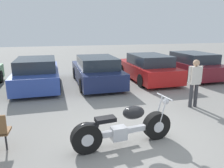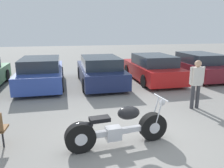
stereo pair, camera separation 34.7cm
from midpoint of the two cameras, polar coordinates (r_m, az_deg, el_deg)
The scene contains 7 objects.
ground_plane at distance 5.62m, azimuth 5.36°, elevation -13.33°, with size 60.00×60.00×0.00m, color gray.
motorcycle at distance 5.01m, azimuth 0.83°, elevation -11.37°, with size 2.41×0.65×1.05m.
parked_car_blue at distance 10.54m, azimuth -19.89°, elevation 2.63°, with size 1.94×4.43×1.33m.
parked_car_navy at distance 10.49m, azimuth -5.05°, elevation 3.38°, with size 1.94×4.43×1.33m.
parked_car_red at distance 11.40m, azimuth 8.37°, elevation 4.16°, with size 1.94×4.43×1.33m.
parked_car_maroon at distance 12.90m, azimuth 19.12°, elevation 4.70°, with size 1.94×4.43×1.33m.
person_standing at distance 7.68m, azimuth 19.62°, elevation 1.10°, with size 0.52×0.22×1.62m.
Camera 1 is at (-1.97, -4.60, 2.60)m, focal length 35.00 mm.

